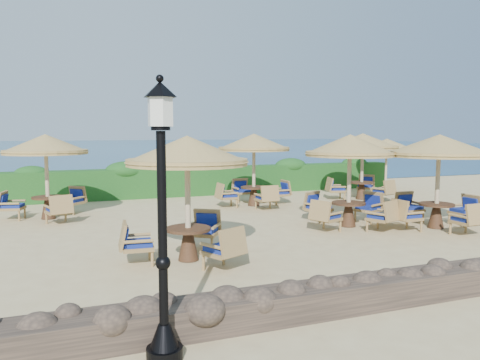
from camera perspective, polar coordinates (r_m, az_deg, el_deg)
ground at (r=13.77m, az=4.87°, el=-5.54°), size 120.00×120.00×0.00m
sea at (r=82.41m, az=-16.74°, el=3.83°), size 160.00×160.00×0.00m
hedge at (r=20.33m, az=-3.93°, el=-0.08°), size 18.00×0.90×1.20m
stone_wall at (r=8.73m, az=23.16°, el=-11.34°), size 15.00×0.65×0.44m
lamp_post at (r=5.58m, az=-9.43°, el=-6.46°), size 0.44×0.44×3.31m
extra_parasol at (r=22.09m, az=17.46°, el=4.22°), size 2.30×2.30×2.41m
cafe_set_0 at (r=9.85m, az=-6.43°, el=0.77°), size 2.72×2.77×2.65m
cafe_set_1 at (r=13.70m, az=13.21°, el=1.68°), size 2.86×2.86×2.65m
cafe_set_2 at (r=14.24m, az=23.04°, el=1.89°), size 2.89×2.89×2.65m
cafe_set_3 at (r=15.70m, az=-22.55°, el=2.26°), size 2.72×2.72×2.65m
cafe_set_4 at (r=17.11m, az=1.70°, el=2.74°), size 2.82×2.82×2.65m
cafe_set_5 at (r=19.37m, az=14.70°, el=3.33°), size 2.85×2.85×2.65m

